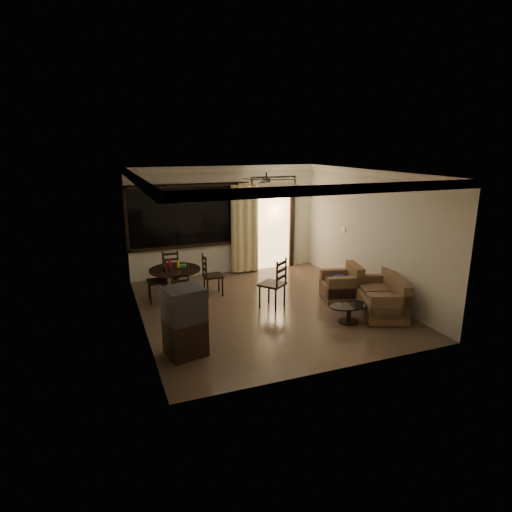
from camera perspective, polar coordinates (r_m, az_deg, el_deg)
name	(u,v)px	position (r m, az deg, el deg)	size (l,w,h in m)	color
ground	(265,307)	(9.05, 1.28, -6.87)	(5.50, 5.50, 0.00)	#7F6651
room_shell	(261,208)	(10.39, 0.65, 6.43)	(5.50, 6.70, 5.50)	beige
dining_table	(175,275)	(9.51, -10.73, -2.54)	(1.11, 1.11, 0.92)	black
dining_chair_west	(158,289)	(9.56, -12.93, -4.25)	(0.43, 0.43, 0.95)	black
dining_chair_east	(213,283)	(9.74, -5.80, -3.59)	(0.43, 0.43, 0.95)	black
dining_chair_south	(182,299)	(8.79, -9.79, -5.65)	(0.43, 0.49, 0.95)	black
dining_chair_north	(170,277)	(10.34, -11.35, -2.72)	(0.43, 0.43, 0.95)	black
tv_cabinet	(185,322)	(7.03, -9.47, -8.62)	(0.69, 0.65, 1.14)	black
sofa	(383,298)	(9.04, 16.55, -5.45)	(1.24, 1.62, 0.77)	#432B1F
armchair	(343,286)	(9.58, 11.54, -3.89)	(0.95, 0.95, 0.78)	#432B1F
coffee_table	(349,311)	(8.46, 12.30, -7.14)	(0.79, 0.48, 0.35)	black
side_chair	(273,293)	(8.97, 2.25, -4.92)	(0.66, 0.66, 1.06)	black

